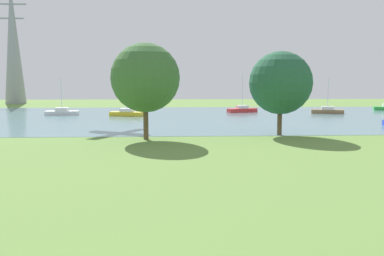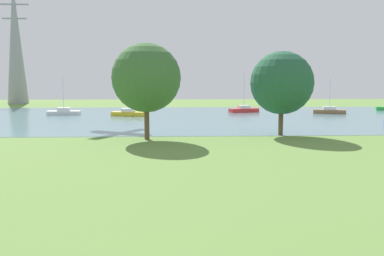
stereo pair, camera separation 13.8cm
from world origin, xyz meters
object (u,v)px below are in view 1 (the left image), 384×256
object	(u,v)px
electricity_pylon	(13,42)
sailboat_brown	(327,111)
tree_east_far	(281,83)
sailboat_white	(62,112)
sailboat_red	(242,109)
tree_mid_shore	(145,78)
sailboat_yellow	(126,113)

from	to	relation	value
electricity_pylon	sailboat_brown	bearing A→B (deg)	-27.08
tree_east_far	sailboat_brown	bearing A→B (deg)	59.93
sailboat_white	tree_east_far	bearing A→B (deg)	-41.21
sailboat_white	electricity_pylon	bearing A→B (deg)	120.65
electricity_pylon	sailboat_red	bearing A→B (deg)	-30.26
sailboat_brown	tree_east_far	xyz separation A→B (m)	(-13.93, -24.07, 4.50)
tree_mid_shore	sailboat_brown	bearing A→B (deg)	44.79
sailboat_brown	electricity_pylon	world-z (taller)	electricity_pylon
tree_mid_shore	electricity_pylon	xyz separation A→B (m)	(-32.38, 56.34, 8.04)
electricity_pylon	sailboat_yellow	bearing A→B (deg)	-49.63
tree_east_far	sailboat_yellow	bearing A→B (deg)	128.53
sailboat_white	tree_east_far	size ratio (longest dim) A/B	0.69
sailboat_brown	sailboat_red	size ratio (longest dim) A/B	0.88
sailboat_yellow	tree_mid_shore	bearing A→B (deg)	-79.52
sailboat_yellow	tree_east_far	size ratio (longest dim) A/B	0.92
sailboat_red	electricity_pylon	world-z (taller)	electricity_pylon
sailboat_yellow	electricity_pylon	world-z (taller)	electricity_pylon
sailboat_white	sailboat_red	bearing A→B (deg)	8.15
sailboat_red	tree_mid_shore	distance (m)	32.87
sailboat_yellow	sailboat_white	bearing A→B (deg)	167.42
sailboat_brown	sailboat_yellow	world-z (taller)	sailboat_yellow
sailboat_yellow	tree_east_far	xyz separation A→B (m)	(16.83, -21.14, 4.48)
tree_mid_shore	tree_east_far	xyz separation A→B (m)	(12.51, 2.19, -0.46)
sailboat_brown	sailboat_yellow	size ratio (longest dim) A/B	0.77
sailboat_yellow	tree_mid_shore	xyz separation A→B (m)	(4.32, -23.33, 4.93)
sailboat_red	tree_east_far	xyz separation A→B (m)	(-1.13, -27.30, 4.49)
sailboat_yellow	electricity_pylon	bearing A→B (deg)	130.37
sailboat_red	tree_east_far	world-z (taller)	tree_east_far
sailboat_yellow	electricity_pylon	distance (m)	45.23
sailboat_white	sailboat_red	xyz separation A→B (m)	(27.76, 3.98, 0.01)
sailboat_yellow	tree_mid_shore	distance (m)	24.23
tree_mid_shore	electricity_pylon	size ratio (longest dim) A/B	0.31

